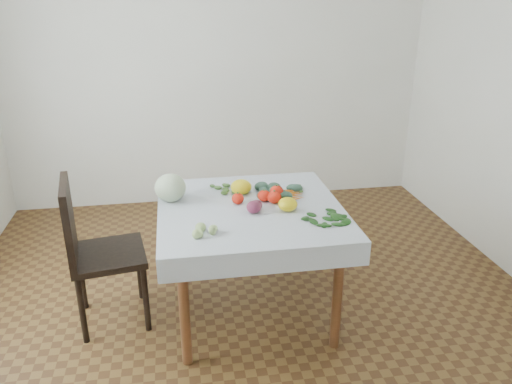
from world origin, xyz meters
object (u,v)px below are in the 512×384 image
at_px(table, 250,222).
at_px(chair, 92,245).
at_px(cabbage, 170,188).
at_px(heirloom_back, 241,187).
at_px(carrot_bunch, 289,195).

bearing_deg(table, chair, 177.29).
relative_size(chair, cabbage, 4.96).
height_order(heirloom_back, carrot_bunch, heirloom_back).
distance_m(chair, heirloom_back, 1.00).
distance_m(cabbage, carrot_bunch, 0.76).
relative_size(table, chair, 1.03).
bearing_deg(carrot_bunch, heirloom_back, 158.83).
bearing_deg(chair, heirloom_back, 10.76).
bearing_deg(heirloom_back, table, -83.86).
height_order(chair, heirloom_back, chair).
bearing_deg(heirloom_back, cabbage, -174.85).
bearing_deg(chair, carrot_bunch, 3.08).
xyz_separation_m(cabbage, heirloom_back, (0.46, 0.04, -0.04)).
distance_m(table, heirloom_back, 0.27).
relative_size(cabbage, heirloom_back, 1.42).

